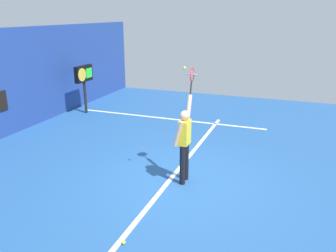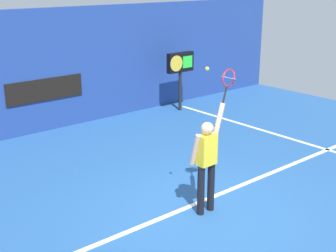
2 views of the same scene
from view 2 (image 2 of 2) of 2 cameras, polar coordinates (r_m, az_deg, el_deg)
The scene contains 9 objects.
ground_plane at distance 8.81m, azimuth 4.20°, elevation -9.96°, with size 18.00×18.00×0.00m, color #23518C.
back_wall at distance 13.16m, azimuth -14.90°, elevation 6.37°, with size 18.00×0.20×3.27m, color navy.
sponsor_banner_center at distance 13.15m, azimuth -14.50°, elevation 4.23°, with size 2.20×0.03×0.60m, color black.
court_baseline at distance 8.96m, azimuth 3.12°, elevation -9.40°, with size 10.00×0.10×0.01m, color white.
court_sideline at distance 13.17m, azimuth 12.06°, elevation -0.76°, with size 0.10×7.00×0.01m, color white.
tennis_player at distance 8.33m, azimuth 4.64°, elevation -4.02°, with size 0.65×0.31×1.98m.
tennis_racket at distance 8.27m, azimuth 7.24°, elevation 5.52°, with size 0.39×0.27×0.63m.
tennis_ball at distance 7.87m, azimuth 4.71°, elevation 6.85°, with size 0.07×0.07×0.07m, color #CCE033.
scoreboard_clock at distance 14.71m, azimuth 1.48°, elevation 7.30°, with size 0.96×0.20×1.83m.
Camera 2 is at (-5.53, -5.52, 4.08)m, focal length 50.87 mm.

